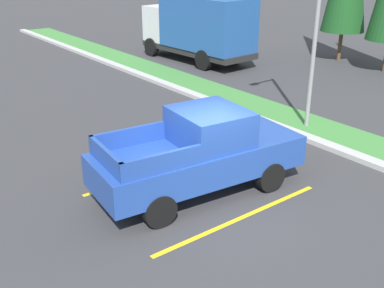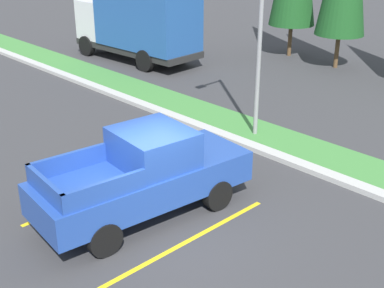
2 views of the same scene
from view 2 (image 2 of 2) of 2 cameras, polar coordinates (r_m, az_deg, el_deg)
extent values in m
plane|color=#38383A|center=(12.22, -3.55, -9.13)|extent=(120.00, 120.00, 0.00)
cube|color=yellow|center=(13.88, -9.19, -5.10)|extent=(0.12, 4.80, 0.01)
cube|color=yellow|center=(11.79, -0.31, -10.39)|extent=(0.12, 4.80, 0.01)
cube|color=#B2B2AD|center=(15.46, 10.68, -1.82)|extent=(56.00, 0.40, 0.15)
cube|color=#42843D|center=(16.32, 12.96, -0.81)|extent=(56.00, 1.80, 0.06)
cylinder|color=black|center=(13.99, -1.77, -2.83)|extent=(0.36, 0.78, 0.76)
cylinder|color=black|center=(12.80, 2.75, -5.49)|extent=(0.36, 0.78, 0.76)
cylinder|color=black|center=(12.64, -13.27, -6.58)|extent=(0.36, 0.78, 0.76)
cylinder|color=black|center=(11.31, -9.49, -10.09)|extent=(0.36, 0.78, 0.76)
cube|color=#23479E|center=(12.36, -5.28, -4.07)|extent=(2.43, 5.37, 0.76)
cube|color=#23479E|center=(12.16, -4.24, -0.33)|extent=(1.92, 1.77, 0.84)
cube|color=#2D3842|center=(12.57, -1.14, 0.80)|extent=(1.62, 0.23, 0.63)
cube|color=#23479E|center=(12.17, -13.32, -1.95)|extent=(0.30, 1.90, 0.44)
cube|color=#23479E|center=(10.79, -9.41, -5.05)|extent=(0.30, 1.90, 0.44)
cube|color=#23479E|center=(11.16, -15.60, -4.64)|extent=(1.80, 0.29, 0.44)
cube|color=silver|center=(13.84, 3.64, -1.96)|extent=(1.81, 0.35, 0.28)
cylinder|color=black|center=(27.76, -11.31, 10.39)|extent=(1.02, 0.36, 1.00)
cylinder|color=black|center=(29.06, -7.77, 11.21)|extent=(1.02, 0.36, 1.00)
cylinder|color=black|center=(24.41, -5.09, 8.98)|extent=(1.02, 0.36, 1.00)
cylinder|color=black|center=(25.89, -1.43, 9.90)|extent=(1.02, 0.36, 1.00)
cube|color=#262626|center=(26.40, -5.98, 10.39)|extent=(6.92, 2.68, 0.30)
cube|color=silver|center=(28.12, -9.61, 13.28)|extent=(1.73, 2.39, 1.90)
cube|color=#2D3842|center=(28.72, -10.68, 13.93)|extent=(0.18, 2.10, 0.90)
cube|color=#235199|center=(25.52, -4.90, 13.30)|extent=(5.13, 2.67, 2.60)
cylinder|color=gray|center=(16.30, 7.41, 12.38)|extent=(0.14, 0.14, 6.98)
cylinder|color=brown|center=(27.62, 10.55, 11.00)|extent=(0.20, 0.20, 1.57)
cylinder|color=brown|center=(25.81, 15.41, 9.67)|extent=(0.20, 0.20, 1.56)
camera|label=1|loc=(1.25, -8.48, -29.51)|focal=43.40mm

